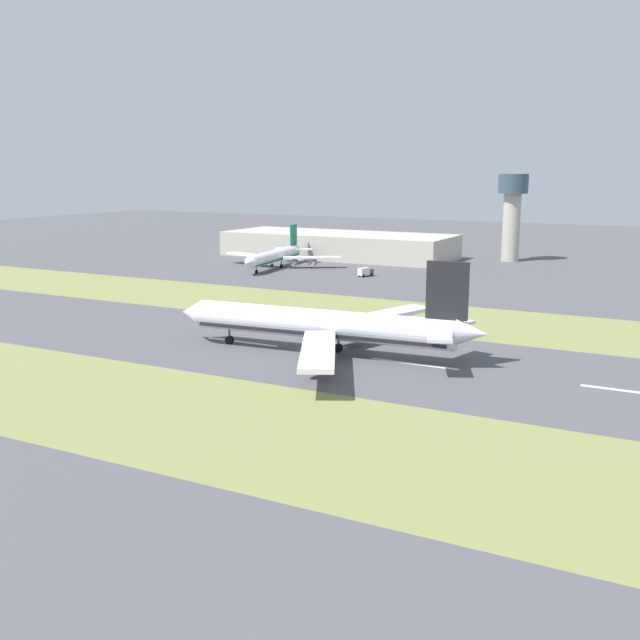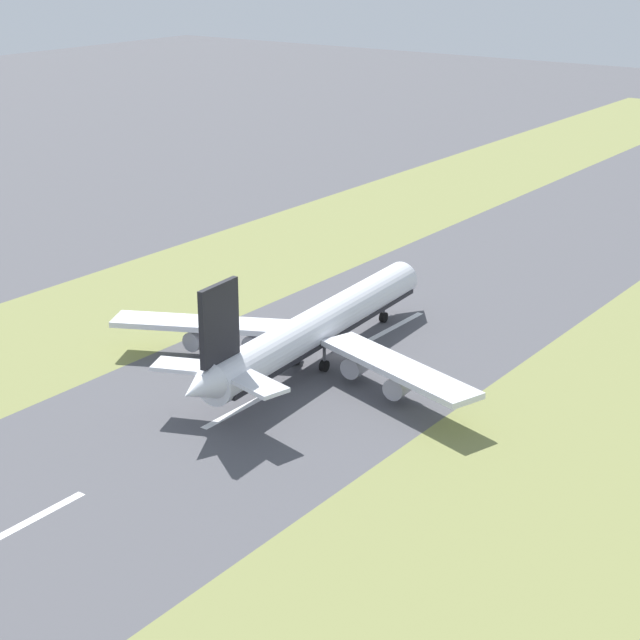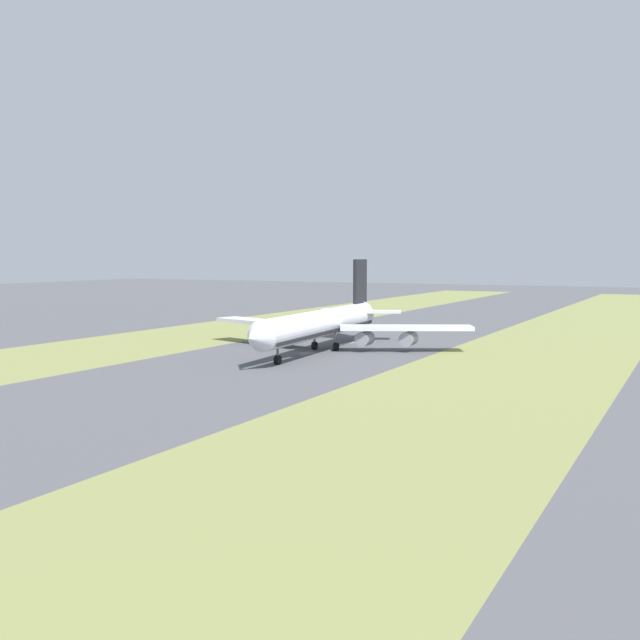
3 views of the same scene
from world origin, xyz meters
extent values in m
plane|color=#4C4C51|center=(0.00, 0.00, 0.00)|extent=(800.00, 800.00, 0.00)
cube|color=olive|center=(-45.00, 0.00, 0.00)|extent=(40.00, 600.00, 0.01)
cube|color=olive|center=(45.00, 0.00, 0.00)|extent=(40.00, 600.00, 0.01)
cube|color=silver|center=(0.00, -63.65, 0.01)|extent=(1.20, 18.00, 0.01)
cube|color=silver|center=(0.00, -23.65, 0.01)|extent=(1.20, 18.00, 0.01)
cube|color=silver|center=(0.00, 16.35, 0.01)|extent=(1.20, 18.00, 0.01)
cylinder|color=silver|center=(-1.21, -3.65, 6.20)|extent=(10.40, 56.30, 6.00)
cone|color=silver|center=(-3.61, 26.76, 6.20)|extent=(6.26, 5.45, 5.88)
cone|color=silver|center=(1.24, -34.55, 7.00)|extent=(5.56, 6.38, 5.10)
cube|color=black|center=(-1.21, -3.65, 4.55)|extent=(9.92, 54.04, 0.70)
cube|color=silver|center=(-18.08, -12.22, 5.30)|extent=(28.63, 18.32, 0.90)
cube|color=silver|center=(16.81, -9.46, 5.30)|extent=(29.46, 14.43, 0.90)
cylinder|color=#93939E|center=(-9.86, -8.34, 2.85)|extent=(3.57, 5.04, 3.20)
cylinder|color=#93939E|center=(-18.56, -12.54, 2.85)|extent=(3.57, 5.04, 3.20)
cylinder|color=#93939E|center=(8.08, -6.92, 2.85)|extent=(3.57, 5.04, 3.20)
cylinder|color=#93939E|center=(17.33, -9.70, 2.85)|extent=(3.57, 5.04, 3.20)
cube|color=black|center=(0.85, -29.56, 14.70)|extent=(1.43, 8.04, 11.00)
cube|color=silver|center=(-4.64, -30.00, 7.20)|extent=(10.92, 7.90, 0.60)
cube|color=silver|center=(6.33, -29.13, 7.20)|extent=(10.75, 6.61, 0.60)
cylinder|color=#59595E|center=(-2.88, 17.57, 2.50)|extent=(0.50, 0.50, 3.20)
cylinder|color=black|center=(-2.88, 17.57, 0.90)|extent=(1.04, 1.87, 1.80)
cylinder|color=#59595E|center=(-3.56, -6.84, 2.50)|extent=(0.50, 0.50, 3.20)
cylinder|color=black|center=(-3.56, -6.84, 0.90)|extent=(1.04, 1.87, 1.80)
cylinder|color=#59595E|center=(1.62, -6.43, 2.50)|extent=(0.50, 0.50, 3.20)
cylinder|color=black|center=(1.62, -6.43, 0.90)|extent=(1.04, 1.87, 1.80)
cube|color=#B2AD9E|center=(154.01, 69.85, 5.09)|extent=(36.00, 98.13, 10.18)
cylinder|color=#B2AD9E|center=(173.85, 1.19, 13.71)|extent=(7.00, 7.00, 27.43)
cylinder|color=#334756|center=(173.85, 1.19, 31.29)|extent=(12.00, 12.00, 7.74)
cylinder|color=white|center=(109.01, 74.57, 4.68)|extent=(42.47, 10.26, 4.53)
cone|color=white|center=(86.22, 71.42, 4.68)|extent=(4.34, 4.91, 4.44)
cone|color=white|center=(132.18, 77.77, 5.28)|extent=(5.01, 4.43, 3.85)
cube|color=#0F6647|center=(109.01, 74.57, 3.43)|extent=(40.76, 9.81, 0.53)
cube|color=white|center=(116.21, 62.24, 4.00)|extent=(14.82, 21.23, 0.68)
cube|color=white|center=(112.60, 88.39, 4.00)|extent=(9.73, 22.32, 0.68)
cylinder|color=#93939E|center=(112.93, 68.25, 2.15)|extent=(3.92, 2.89, 2.41)
cylinder|color=#93939E|center=(116.47, 61.89, 2.15)|extent=(3.92, 2.89, 2.41)
cylinder|color=#93939E|center=(111.07, 81.71, 2.15)|extent=(3.92, 2.89, 2.41)
cylinder|color=#93939E|center=(112.76, 88.79, 2.15)|extent=(3.92, 2.89, 2.41)
cube|color=#0F6647|center=(128.44, 77.25, 11.09)|extent=(6.06, 1.42, 8.30)
cube|color=white|center=(129.01, 73.14, 5.43)|extent=(6.28, 8.24, 0.45)
cube|color=white|center=(127.87, 81.36, 5.43)|extent=(4.60, 8.01, 0.45)
cylinder|color=#59595E|center=(93.11, 72.37, 1.89)|extent=(0.38, 0.38, 2.41)
cylinder|color=black|center=(93.11, 72.37, 0.68)|extent=(1.44, 0.86, 1.36)
cylinder|color=#59595E|center=(111.52, 72.93, 1.89)|extent=(0.38, 0.38, 2.41)
cylinder|color=black|center=(111.52, 72.93, 0.68)|extent=(1.44, 0.86, 1.36)
cylinder|color=#59595E|center=(110.98, 76.82, 1.89)|extent=(0.38, 0.38, 2.41)
cylinder|color=black|center=(110.98, 76.82, 0.68)|extent=(1.44, 0.86, 1.36)
cube|color=#4C4C51|center=(107.03, 34.03, 1.50)|extent=(2.60, 2.72, 2.00)
cube|color=silver|center=(104.18, 34.98, 1.80)|extent=(4.49, 3.36, 2.60)
cylinder|color=black|center=(107.38, 35.07, 0.50)|extent=(1.06, 0.65, 1.00)
cylinder|color=black|center=(106.68, 32.99, 0.50)|extent=(1.06, 0.65, 1.00)
cylinder|color=black|center=(103.39, 36.41, 0.50)|extent=(1.06, 0.65, 1.00)
cylinder|color=black|center=(102.69, 34.32, 0.50)|extent=(1.06, 0.65, 1.00)
cube|color=white|center=(116.44, 5.77, 0.78)|extent=(4.75, 3.19, 0.90)
cube|color=white|center=(116.63, 5.70, 1.63)|extent=(2.80, 2.26, 0.80)
cylinder|color=black|center=(114.79, 5.41, 0.33)|extent=(0.70, 0.45, 0.66)
cylinder|color=black|center=(115.40, 7.10, 0.33)|extent=(0.70, 0.45, 0.66)
cylinder|color=black|center=(117.48, 4.44, 0.33)|extent=(0.70, 0.45, 0.66)
cylinder|color=black|center=(118.09, 6.13, 0.33)|extent=(0.70, 0.45, 0.66)
camera|label=1|loc=(-132.46, -73.34, 37.07)|focal=42.00mm
camera|label=2|loc=(90.34, -130.45, 64.14)|focal=60.00mm
camera|label=3|loc=(-76.17, 141.72, 21.01)|focal=42.00mm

